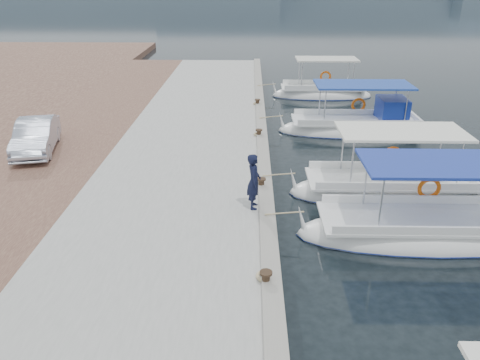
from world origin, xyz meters
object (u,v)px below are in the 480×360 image
fishing_caique_b (426,233)px  fishing_caique_d (357,128)px  fishing_caique_c (388,191)px  fishing_caique_e (322,95)px  parked_car (36,136)px  fisherman (254,181)px

fishing_caique_b → fishing_caique_d: same height
fishing_caique_b → fishing_caique_c: bearing=97.3°
fishing_caique_b → fishing_caique_e: size_ratio=1.24×
fishing_caique_d → parked_car: fishing_caique_d is taller
fishing_caique_c → parked_car: bearing=168.7°
fisherman → parked_car: (-8.18, 4.48, -0.22)m
fisherman → fishing_caique_e: bearing=-15.4°
fishing_caique_e → fishing_caique_d: bearing=-83.9°
fishing_caique_c → fishing_caique_e: same height
fishing_caique_e → fishing_caique_b: bearing=-87.5°
fisherman → fishing_caique_b: bearing=-99.0°
fishing_caique_b → parked_car: fishing_caique_b is taller
fishing_caique_d → fisherman: 9.94m
fishing_caique_b → fishing_caique_d: size_ratio=1.03×
parked_car → fishing_caique_d: bearing=4.6°
fishing_caique_c → fishing_caique_d: 6.68m
fishing_caique_b → fisherman: bearing=171.4°
fishing_caique_b → parked_car: 14.02m
fishing_caique_c → fishing_caique_e: size_ratio=1.12×
fishing_caique_b → fishing_caique_d: bearing=89.9°
fishing_caique_c → fishing_caique_e: (-0.35, 13.35, 0.00)m
fisherman → fishing_caique_c: bearing=-66.8°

